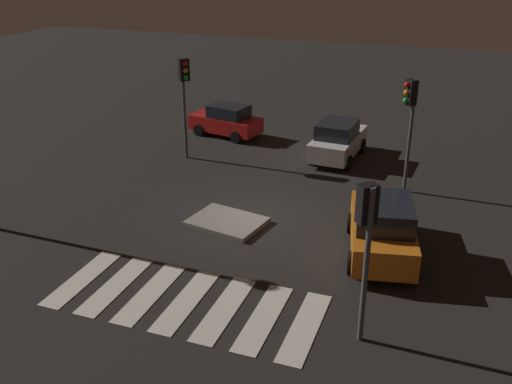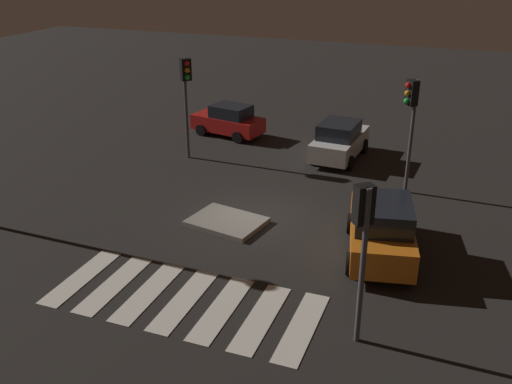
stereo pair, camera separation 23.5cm
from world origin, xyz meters
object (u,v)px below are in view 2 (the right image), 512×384
car_orange (381,228)px  traffic_light_north (411,109)px  traffic_light_east (363,226)px  car_red (229,121)px  car_white (340,140)px  traffic_light_west (186,84)px  traffic_island (227,222)px

car_orange → traffic_light_north: traffic_light_north is taller
traffic_light_north → traffic_light_east: size_ratio=1.09×
car_red → traffic_light_east: size_ratio=0.93×
car_orange → traffic_light_north: 5.92m
car_orange → car_white: size_ratio=1.12×
traffic_light_west → traffic_light_east: (9.87, -10.33, -0.31)m
car_orange → traffic_light_north: bearing=-11.8°
traffic_light_east → car_red: bearing=-6.5°
car_white → traffic_island: bearing=168.5°
traffic_island → car_orange: 5.53m
car_white → traffic_light_east: (3.39, -12.77, 2.30)m
car_red → traffic_light_north: bearing=166.6°
traffic_island → car_white: car_white is taller
traffic_island → traffic_light_west: size_ratio=0.61×
traffic_light_west → traffic_island: bearing=-9.7°
car_red → traffic_light_west: size_ratio=0.85×
car_white → traffic_light_east: traffic_light_east is taller
traffic_light_north → traffic_light_west: traffic_light_west is taller
traffic_light_north → traffic_light_east: 9.80m
car_orange → traffic_light_west: (-9.77, 5.90, 2.54)m
car_orange → traffic_light_west: traffic_light_west is taller
traffic_island → traffic_light_east: 7.92m
car_red → traffic_light_west: 4.69m
car_red → car_white: (6.14, -1.38, 0.08)m
car_orange → traffic_light_north: (0.01, 5.36, 2.49)m
car_orange → car_red: size_ratio=1.20×
traffic_island → traffic_light_north: (5.47, 5.08, 3.36)m
traffic_light_east → traffic_island: bearing=9.3°
traffic_island → traffic_light_north: traffic_light_north is taller
car_white → traffic_light_west: traffic_light_west is taller
car_orange → car_white: (-3.29, 8.34, -0.08)m
traffic_light_north → traffic_light_west: bearing=-44.8°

